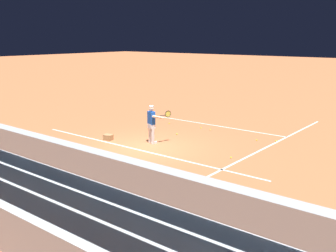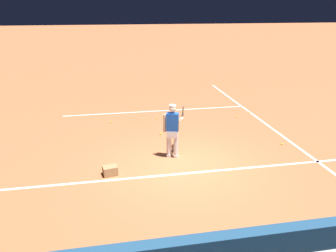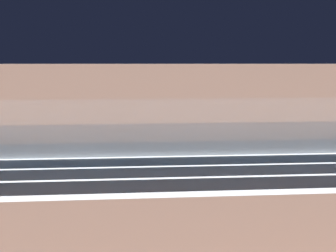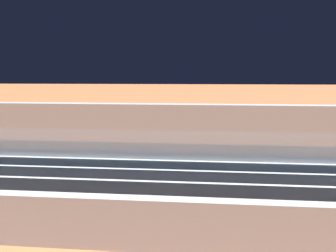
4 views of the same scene
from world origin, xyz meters
name	(u,v)px [view 4 (image 4 of 4)]	position (x,y,z in m)	size (l,w,h in m)	color
ground_plane	(192,143)	(0.00, 0.00, 0.00)	(160.00, 160.00, 0.00)	#B7663D
court_baseline_white	(193,146)	(0.00, -0.50, 0.00)	(12.00, 0.10, 0.01)	white
court_sideline_white	(256,128)	(4.11, 4.00, 0.00)	(0.10, 12.00, 0.01)	white
court_service_line_white	(191,123)	(0.00, 5.50, 0.00)	(8.22, 0.10, 0.01)	white
back_wall_sponsor_board	(194,163)	(0.00, -4.55, 0.55)	(25.67, 0.25, 1.10)	navy
bleacher_stand	(196,185)	(0.00, -6.78, 0.76)	(24.39, 3.20, 3.40)	#9EA3A8
tennis_player	(189,123)	(-0.21, 0.66, 0.89)	(0.81, 0.93, 1.71)	silver
ball_box_cardboard	(149,141)	(-2.17, -0.18, 0.13)	(0.40, 0.30, 0.26)	#A87F51
tennis_ball_stray_back	(190,126)	(-0.12, 4.47, 0.03)	(0.07, 0.07, 0.07)	#CCE533
tennis_ball_far_left	(243,128)	(3.28, 4.00, 0.03)	(0.07, 0.07, 0.07)	#CCE533
tennis_ball_toward_net	(253,127)	(4.03, 4.42, 0.03)	(0.07, 0.07, 0.07)	#CCE533
tennis_ball_by_box	(263,140)	(3.69, 0.91, 0.03)	(0.07, 0.07, 0.07)	#CCE533
tennis_ball_midcourt	(199,126)	(0.49, 4.40, 0.03)	(0.07, 0.07, 0.07)	#CCE533
tennis_ball_far_right	(187,132)	(-0.28, 2.60, 0.03)	(0.07, 0.07, 0.07)	#CCE533
tennis_ball_near_player	(160,126)	(-2.08, 4.26, 0.03)	(0.07, 0.07, 0.07)	#CCE533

